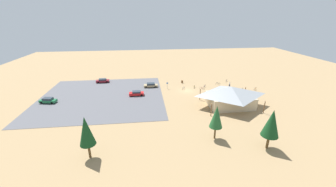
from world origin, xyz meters
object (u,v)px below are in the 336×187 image
bicycle_red_near_sign (202,88)px  car_red_mid_lot (137,93)px  bicycle_black_yard_front (218,84)px  car_maroon_by_curb (103,81)px  bike_pavilion (230,95)px  car_tan_back_corner (151,85)px  pine_center (272,123)px  bicycle_yellow_edge_north (194,87)px  lot_sign (167,85)px  car_green_aisle_side (48,100)px  pine_east (86,131)px  bicycle_white_edge_south (249,92)px  bicycle_teal_yard_center (243,89)px  trash_bin (182,82)px  pine_mideast (216,117)px  visitor_by_pavilion (230,84)px  bicycle_blue_back_row (226,81)px  bicycle_purple_yard_right (205,86)px  bicycle_orange_yard_left (255,89)px  bicycle_silver_trailside (184,88)px

bicycle_red_near_sign → car_red_mid_lot: bearing=7.9°
bicycle_black_yard_front → car_maroon_by_curb: bearing=-10.1°
bike_pavilion → car_tan_back_corner: 26.33m
bicycle_black_yard_front → pine_center: bearing=84.6°
bicycle_red_near_sign → bicycle_yellow_edge_north: size_ratio=0.88×
lot_sign → car_green_aisle_side: bearing=12.6°
pine_east → bicycle_white_edge_south: (-41.05, -25.29, -4.74)m
bicycle_teal_yard_center → car_tan_back_corner: bearing=-12.9°
lot_sign → bicycle_teal_yard_center: bearing=169.4°
car_green_aisle_side → trash_bin: bearing=-162.0°
pine_mideast → bicycle_white_edge_south: 29.26m
pine_mideast → car_maroon_by_curb: size_ratio=1.55×
visitor_by_pavilion → bicycle_blue_back_row: bearing=-101.6°
car_maroon_by_curb → bicycle_black_yard_front: bearing=169.9°
car_red_mid_lot → bicycle_yellow_edge_north: bearing=-166.6°
pine_mideast → car_green_aisle_side: 44.86m
bicycle_yellow_edge_north → car_red_mid_lot: bearing=13.4°
trash_bin → bicycle_yellow_edge_north: 6.46m
bike_pavilion → bicycle_purple_yard_right: bike_pavilion is taller
bicycle_teal_yard_center → bicycle_yellow_edge_north: bearing=-14.9°
trash_bin → bicycle_blue_back_row: size_ratio=0.64×
bicycle_orange_yard_left → car_tan_back_corner: car_tan_back_corner is taller
bicycle_red_near_sign → pine_mideast: bearing=79.5°
lot_sign → pine_center: size_ratio=0.29×
bicycle_silver_trailside → car_tan_back_corner: (10.26, -3.48, 0.36)m
pine_east → bicycle_teal_yard_center: size_ratio=4.87×
bicycle_black_yard_front → car_tan_back_corner: size_ratio=0.33×
car_maroon_by_curb → car_tan_back_corner: 17.86m
bike_pavilion → car_maroon_by_curb: bearing=-33.5°
car_red_mid_lot → lot_sign: bearing=-153.3°
bicycle_silver_trailside → bicycle_teal_yard_center: bearing=170.6°
bicycle_orange_yard_left → car_tan_back_corner: bearing=-11.2°
car_green_aisle_side → bicycle_silver_trailside: bearing=-171.0°
bike_pavilion → bicycle_silver_trailside: size_ratio=9.82×
bicycle_silver_trailside → car_tan_back_corner: 10.84m
lot_sign → bicycle_blue_back_row: 22.20m
car_green_aisle_side → lot_sign: bearing=-167.4°
trash_bin → bicycle_teal_yard_center: bearing=151.2°
pine_east → bicycle_black_yard_front: (-34.28, -34.17, -4.71)m
bike_pavilion → car_green_aisle_side: bearing=-9.1°
bicycle_silver_trailside → visitor_by_pavilion: visitor_by_pavilion is taller
pine_mideast → bicycle_red_near_sign: pine_mideast is taller
pine_mideast → bicycle_silver_trailside: pine_mideast is taller
bike_pavilion → bicycle_silver_trailside: (9.54, -13.73, -2.62)m
bike_pavilion → pine_center: size_ratio=1.79×
bicycle_red_near_sign → bicycle_teal_yard_center: (-12.52, 2.36, -0.04)m
car_green_aisle_side → car_red_mid_lot: bearing=-173.8°
trash_bin → car_maroon_by_curb: car_maroon_by_curb is taller
trash_bin → car_red_mid_lot: (15.49, 10.13, 0.29)m
trash_bin → lot_sign: size_ratio=0.41×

